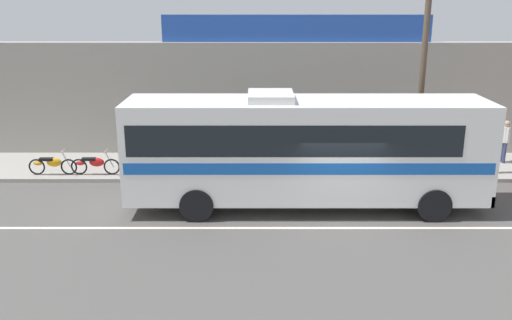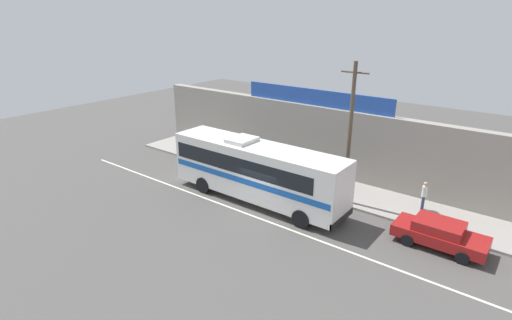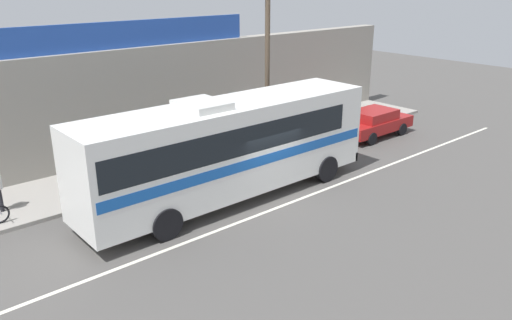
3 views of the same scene
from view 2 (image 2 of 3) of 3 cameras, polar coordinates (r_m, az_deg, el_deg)
ground_plane at (r=23.37m, az=0.69°, el=-7.22°), size 70.00×70.00×0.00m
sidewalk_slab at (r=27.28m, az=7.29°, el=-3.04°), size 30.00×3.60×0.14m
storefront_facade at (r=28.25m, az=9.73°, el=2.70°), size 30.00×0.70×4.80m
storefront_billboard at (r=27.93m, az=8.45°, el=8.83°), size 11.10×0.12×1.10m
road_center_stripe at (r=22.81m, az=-0.53°, el=-7.95°), size 30.00×0.14×0.01m
intercity_bus at (r=23.77m, az=-0.01°, el=-1.26°), size 11.35×2.60×3.78m
parked_car at (r=21.60m, az=24.70°, el=-9.51°), size 4.28×1.86×1.37m
utility_pole at (r=23.25m, az=13.25°, el=3.77°), size 1.60×0.22×8.25m
motorcycle_purple at (r=32.26m, az=-9.74°, el=1.50°), size 1.83×0.56×0.94m
motorcycle_green at (r=31.16m, az=-7.71°, el=0.94°), size 1.86×0.56×0.94m
pedestrian_far_right at (r=24.66m, az=22.87°, el=-4.44°), size 0.30×0.48×1.73m
pedestrian_near_shop at (r=31.05m, az=-5.19°, el=1.97°), size 0.30×0.48×1.62m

